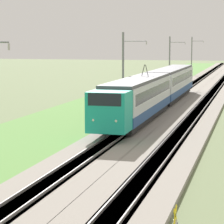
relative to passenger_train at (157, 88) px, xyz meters
The scene contains 9 objects.
ballast_main 7.98m from the passenger_train, ahead, with size 240.00×4.40×0.30m.
ballast_adjacent 9.10m from the passenger_train, 29.79° to the right, with size 240.00×4.40×0.30m.
track_main 7.97m from the passenger_train, ahead, with size 240.00×1.57×0.45m.
track_adjacent 9.09m from the passenger_train, 29.79° to the right, with size 240.00×1.57×0.45m.
grass_verge 10.24m from the passenger_train, 39.93° to the left, with size 240.00×10.45×0.12m.
passenger_train is the anchor object (origin of this frame).
catenary_mast_mid 4.43m from the passenger_train, 131.66° to the left, with size 0.22×2.56×8.25m.
catenary_mast_far 28.46m from the passenger_train, ahead, with size 0.22×2.56×8.13m.
catenary_mast_distant 59.29m from the passenger_train, ahead, with size 0.22×2.56×8.37m.
Camera 1 is at (-12.61, -9.65, 7.25)m, focal length 85.00 mm.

